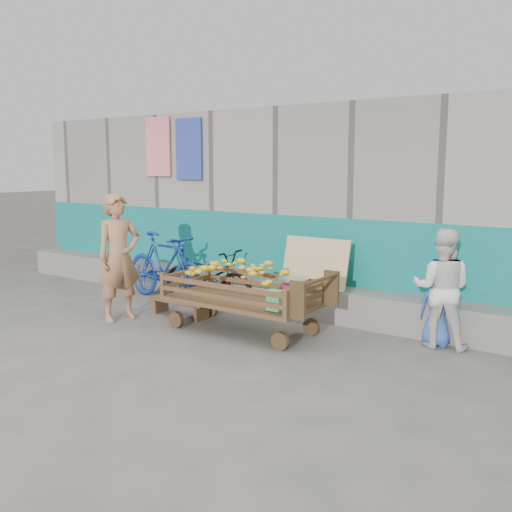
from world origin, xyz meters
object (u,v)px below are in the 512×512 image
Objects in this scene: woman at (442,288)px; banana_cart at (240,284)px; vendor_man at (119,257)px; bicycle_dark at (208,276)px; bicycle_blue at (165,267)px; child at (438,309)px; bench at (180,304)px.

banana_cart is at bearing 8.41° from woman.
vendor_man is at bearing 6.87° from woman.
vendor_man is 1.53m from bicycle_dark.
vendor_man reaches higher than bicycle_blue.
vendor_man is at bearing -160.35° from bicycle_blue.
child reaches higher than bicycle_dark.
child is 3.58m from bicycle_dark.
bicycle_blue is at bearing 103.39° from bicycle_dark.
woman is at bearing -56.53° from vendor_man.
woman is at bearing 153.14° from child.
child is (2.28, 0.86, -0.17)m from banana_cart.
woman is 0.26m from child.
banana_cart is 1.60m from bicycle_dark.
banana_cart reaches higher than bench.
banana_cart is 1.53× the size of woman.
banana_cart is at bearing 18.17° from child.
vendor_man is 0.97× the size of bicycle_blue.
woman reaches higher than banana_cart.
banana_cart is 1.80m from vendor_man.
bicycle_blue is at bearing 160.57° from banana_cart.
banana_cart is 2.45m from child.
bicycle_blue is at bearing -0.46° from child.
vendor_man is 1.29m from bicycle_blue.
bicycle_blue reaches higher than child.
bicycle_dark is (-3.58, 0.05, -0.02)m from child.
vendor_man is 1.94× the size of child.
woman is 0.86× the size of bicycle_dark.
vendor_man is at bearing -133.14° from bench.
banana_cart is at bearing -103.85° from bicycle_blue.
woman is 0.78× the size of bicycle_blue.
bicycle_dark is at bearing -1.14° from vendor_man.
child reaches higher than bench.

